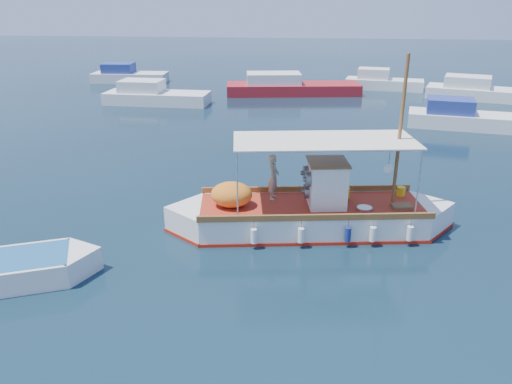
# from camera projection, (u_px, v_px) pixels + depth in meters

# --- Properties ---
(ground) EXTENTS (160.00, 160.00, 0.00)m
(ground) POSITION_uv_depth(u_px,v_px,m) (291.00, 234.00, 15.60)
(ground) COLOR black
(ground) RESTS_ON ground
(fishing_caique) EXTENTS (9.09, 3.46, 5.61)m
(fishing_caique) POSITION_uv_depth(u_px,v_px,m) (309.00, 215.00, 15.74)
(fishing_caique) COLOR white
(fishing_caique) RESTS_ON ground
(bg_boat_nw) EXTENTS (7.18, 2.59, 1.80)m
(bg_boat_nw) POSITION_uv_depth(u_px,v_px,m) (154.00, 97.00, 34.40)
(bg_boat_nw) COLOR silver
(bg_boat_nw) RESTS_ON ground
(bg_boat_n) EXTENTS (10.29, 4.25, 1.80)m
(bg_boat_n) POSITION_uv_depth(u_px,v_px,m) (289.00, 88.00, 37.77)
(bg_boat_n) COLOR maroon
(bg_boat_n) RESTS_ON ground
(bg_boat_ne) EXTENTS (6.57, 3.30, 1.80)m
(bg_boat_ne) POSITION_uv_depth(u_px,v_px,m) (463.00, 119.00, 28.14)
(bg_boat_ne) COLOR silver
(bg_boat_ne) RESTS_ON ground
(bg_boat_e) EXTENTS (8.17, 4.81, 1.80)m
(bg_boat_e) POSITION_uv_depth(u_px,v_px,m) (480.00, 92.00, 35.93)
(bg_boat_e) COLOR silver
(bg_boat_e) RESTS_ON ground
(bg_boat_far_w) EXTENTS (6.47, 2.69, 1.80)m
(bg_boat_far_w) POSITION_uv_depth(u_px,v_px,m) (128.00, 76.00, 43.20)
(bg_boat_far_w) COLOR silver
(bg_boat_far_w) RESTS_ON ground
(bg_boat_far_n) EXTENTS (6.25, 3.01, 1.80)m
(bg_boat_far_n) POSITION_uv_depth(u_px,v_px,m) (382.00, 83.00, 39.89)
(bg_boat_far_n) COLOR silver
(bg_boat_far_n) RESTS_ON ground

